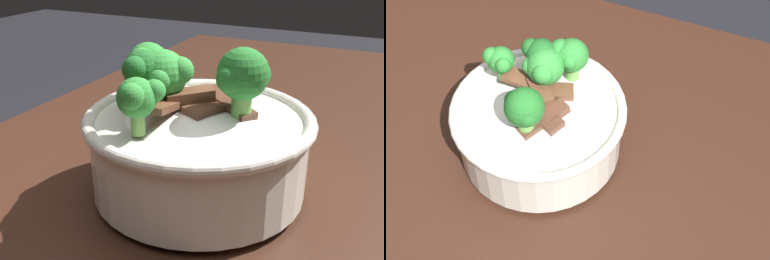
% 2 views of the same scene
% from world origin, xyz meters
% --- Properties ---
extents(dining_table, '(1.45, 0.84, 0.82)m').
position_xyz_m(dining_table, '(0.00, 0.00, 0.69)').
color(dining_table, '#381E14').
rests_on(dining_table, ground).
extents(rice_bowl, '(0.22, 0.22, 0.15)m').
position_xyz_m(rice_bowl, '(-0.03, -0.10, 0.88)').
color(rice_bowl, silver).
rests_on(rice_bowl, dining_table).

